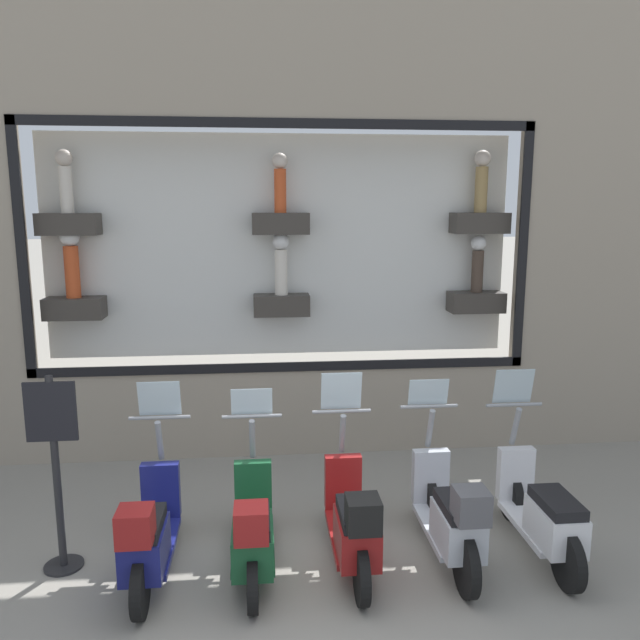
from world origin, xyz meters
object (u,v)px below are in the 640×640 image
object	(u,v)px
scooter_red_2	(353,522)
shop_sign_post	(56,466)
scooter_white_0	(542,513)
scooter_green_3	(253,530)
scooter_silver_1	(450,516)
scooter_navy_4	(149,533)

from	to	relation	value
scooter_red_2	shop_sign_post	size ratio (longest dim) A/B	0.97
scooter_white_0	shop_sign_post	distance (m)	4.58
shop_sign_post	scooter_green_3	bearing A→B (deg)	-99.99
scooter_red_2	scooter_silver_1	bearing A→B (deg)	-89.71
scooter_silver_1	scooter_white_0	bearing A→B (deg)	-86.42
scooter_red_2	shop_sign_post	distance (m)	2.77
scooter_silver_1	scooter_red_2	world-z (taller)	scooter_red_2
scooter_red_2	scooter_navy_4	xyz separation A→B (m)	(-0.00, 1.84, -0.00)
scooter_white_0	scooter_navy_4	bearing A→B (deg)	91.01
scooter_white_0	scooter_silver_1	xyz separation A→B (m)	(-0.06, 0.92, 0.04)
scooter_silver_1	scooter_green_3	bearing A→B (deg)	90.49
scooter_navy_4	shop_sign_post	size ratio (longest dim) A/B	0.97
scooter_silver_1	scooter_red_2	xyz separation A→B (m)	(-0.00, 0.92, -0.01)
scooter_red_2	scooter_white_0	bearing A→B (deg)	-88.06
scooter_green_3	shop_sign_post	world-z (taller)	shop_sign_post
scooter_silver_1	scooter_green_3	world-z (taller)	scooter_silver_1
scooter_navy_4	shop_sign_post	world-z (taller)	shop_sign_post
scooter_white_0	scooter_navy_4	world-z (taller)	scooter_white_0
scooter_navy_4	shop_sign_post	xyz separation A→B (m)	(0.30, 0.86, 0.54)
scooter_red_2	scooter_green_3	size ratio (longest dim) A/B	1.01
shop_sign_post	scooter_red_2	bearing A→B (deg)	-96.39
scooter_white_0	scooter_green_3	size ratio (longest dim) A/B	1.01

